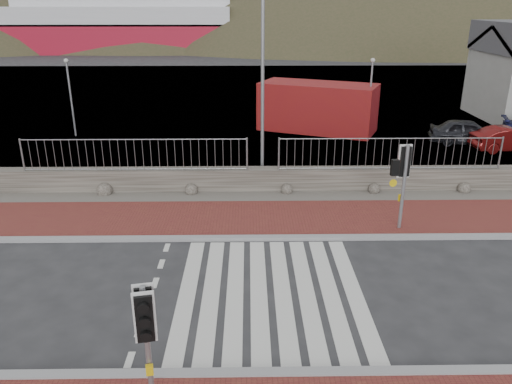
{
  "coord_description": "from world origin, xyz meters",
  "views": [
    {
      "loc": [
        -0.53,
        -10.85,
        6.87
      ],
      "look_at": [
        -0.32,
        3.0,
        1.57
      ],
      "focal_mm": 35.0,
      "sensor_mm": 36.0,
      "label": 1
    }
  ],
  "objects_px": {
    "traffic_signal_far": "(404,169)",
    "shipping_container": "(318,107)",
    "car_b": "(509,139)",
    "streetlight": "(266,76)",
    "car_a": "(468,132)",
    "traffic_signal_near": "(146,323)",
    "ferry": "(85,13)"
  },
  "relations": [
    {
      "from": "traffic_signal_far",
      "to": "shipping_container",
      "type": "distance_m",
      "value": 13.38
    },
    {
      "from": "traffic_signal_near",
      "to": "shipping_container",
      "type": "relative_size",
      "value": 0.4
    },
    {
      "from": "traffic_signal_far",
      "to": "shipping_container",
      "type": "xyz_separation_m",
      "value": [
        -0.9,
        13.33,
        -0.72
      ]
    },
    {
      "from": "ferry",
      "to": "car_a",
      "type": "relative_size",
      "value": 13.33
    },
    {
      "from": "streetlight",
      "to": "traffic_signal_near",
      "type": "bearing_deg",
      "value": -91.16
    },
    {
      "from": "car_a",
      "to": "car_b",
      "type": "distance_m",
      "value": 1.99
    },
    {
      "from": "ferry",
      "to": "streetlight",
      "type": "bearing_deg",
      "value": -67.5
    },
    {
      "from": "car_b",
      "to": "streetlight",
      "type": "bearing_deg",
      "value": 106.56
    },
    {
      "from": "traffic_signal_far",
      "to": "streetlight",
      "type": "xyz_separation_m",
      "value": [
        -4.12,
        4.43,
        2.22
      ]
    },
    {
      "from": "traffic_signal_far",
      "to": "car_b",
      "type": "bearing_deg",
      "value": -138.06
    },
    {
      "from": "shipping_container",
      "to": "car_a",
      "type": "height_order",
      "value": "shipping_container"
    },
    {
      "from": "traffic_signal_near",
      "to": "shipping_container",
      "type": "xyz_separation_m",
      "value": [
        5.64,
        20.78,
        -0.5
      ]
    },
    {
      "from": "traffic_signal_near",
      "to": "shipping_container",
      "type": "distance_m",
      "value": 21.54
    },
    {
      "from": "streetlight",
      "to": "car_a",
      "type": "height_order",
      "value": "streetlight"
    },
    {
      "from": "ferry",
      "to": "car_a",
      "type": "xyz_separation_m",
      "value": [
        35.33,
        -54.0,
        -4.72
      ]
    },
    {
      "from": "car_b",
      "to": "shipping_container",
      "type": "bearing_deg",
      "value": 59.81
    },
    {
      "from": "ferry",
      "to": "streetlight",
      "type": "relative_size",
      "value": 6.6
    },
    {
      "from": "streetlight",
      "to": "shipping_container",
      "type": "distance_m",
      "value": 9.91
    },
    {
      "from": "traffic_signal_far",
      "to": "streetlight",
      "type": "height_order",
      "value": "streetlight"
    },
    {
      "from": "shipping_container",
      "to": "car_b",
      "type": "relative_size",
      "value": 1.78
    },
    {
      "from": "traffic_signal_near",
      "to": "car_a",
      "type": "height_order",
      "value": "traffic_signal_near"
    },
    {
      "from": "traffic_signal_far",
      "to": "shipping_container",
      "type": "relative_size",
      "value": 0.44
    },
    {
      "from": "streetlight",
      "to": "car_a",
      "type": "bearing_deg",
      "value": 39.17
    },
    {
      "from": "traffic_signal_far",
      "to": "ferry",
      "type": "bearing_deg",
      "value": -72.32
    },
    {
      "from": "streetlight",
      "to": "shipping_container",
      "type": "xyz_separation_m",
      "value": [
        3.23,
        8.9,
        -2.94
      ]
    },
    {
      "from": "traffic_signal_far",
      "to": "streetlight",
      "type": "distance_m",
      "value": 6.45
    },
    {
      "from": "traffic_signal_near",
      "to": "traffic_signal_far",
      "type": "bearing_deg",
      "value": 37.68
    },
    {
      "from": "traffic_signal_near",
      "to": "traffic_signal_far",
      "type": "xyz_separation_m",
      "value": [
        6.53,
        7.45,
        0.22
      ]
    },
    {
      "from": "streetlight",
      "to": "ferry",
      "type": "bearing_deg",
      "value": 122.79
    },
    {
      "from": "traffic_signal_far",
      "to": "shipping_container",
      "type": "height_order",
      "value": "traffic_signal_far"
    },
    {
      "from": "ferry",
      "to": "car_b",
      "type": "height_order",
      "value": "ferry"
    },
    {
      "from": "ferry",
      "to": "streetlight",
      "type": "distance_m",
      "value": 64.76
    }
  ]
}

